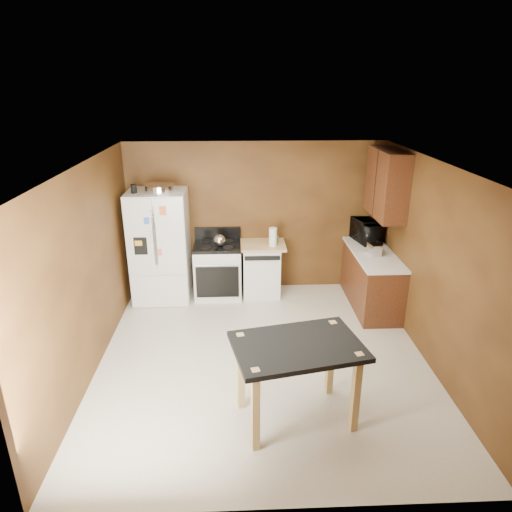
{
  "coord_description": "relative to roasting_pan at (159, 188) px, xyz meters",
  "views": [
    {
      "loc": [
        -0.31,
        -5.06,
        3.39
      ],
      "look_at": [
        -0.06,
        0.85,
        1.1
      ],
      "focal_mm": 32.0,
      "sensor_mm": 36.0,
      "label": 1
    }
  ],
  "objects": [
    {
      "name": "wall_front",
      "position": [
        1.48,
        -4.07,
        -0.61
      ],
      "size": [
        4.2,
        0.0,
        4.2
      ],
      "primitive_type": "plane",
      "rotation": [
        -1.57,
        0.0,
        0.0
      ],
      "color": "brown",
      "rests_on": "ground"
    },
    {
      "name": "ceiling",
      "position": [
        1.48,
        -1.82,
        0.64
      ],
      "size": [
        4.5,
        4.5,
        0.0
      ],
      "primitive_type": "plane",
      "rotation": [
        3.14,
        0.0,
        0.0
      ],
      "color": "white",
      "rests_on": "ground"
    },
    {
      "name": "floor",
      "position": [
        1.48,
        -1.82,
        -1.86
      ],
      "size": [
        4.5,
        4.5,
        0.0
      ],
      "primitive_type": "plane",
      "color": "beige",
      "rests_on": "ground"
    },
    {
      "name": "microwave",
      "position": [
        3.29,
        0.17,
        -0.79
      ],
      "size": [
        0.51,
        0.65,
        0.32
      ],
      "primitive_type": "imported",
      "rotation": [
        0.0,
        0.0,
        1.79
      ],
      "color": "black",
      "rests_on": "right_cabinets"
    },
    {
      "name": "green_canister",
      "position": [
        1.8,
        0.19,
        -0.91
      ],
      "size": [
        0.1,
        0.1,
        0.11
      ],
      "primitive_type": "cylinder",
      "rotation": [
        0.0,
        0.0,
        0.0
      ],
      "color": "green",
      "rests_on": "dishwasher"
    },
    {
      "name": "paper_towel",
      "position": [
        1.74,
        0.04,
        -0.82
      ],
      "size": [
        0.13,
        0.13,
        0.3
      ],
      "primitive_type": "cylinder",
      "rotation": [
        0.0,
        0.0,
        0.01
      ],
      "color": "white",
      "rests_on": "dishwasher"
    },
    {
      "name": "wall_back",
      "position": [
        1.48,
        0.43,
        -0.61
      ],
      "size": [
        4.2,
        0.0,
        4.2
      ],
      "primitive_type": "plane",
      "rotation": [
        1.57,
        0.0,
        0.0
      ],
      "color": "brown",
      "rests_on": "ground"
    },
    {
      "name": "toaster",
      "position": [
        3.26,
        -0.46,
        -0.87
      ],
      "size": [
        0.18,
        0.26,
        0.17
      ],
      "primitive_type": "cube",
      "rotation": [
        0.0,
        0.0,
        0.18
      ],
      "color": "silver",
      "rests_on": "right_cabinets"
    },
    {
      "name": "pen_cup",
      "position": [
        -0.37,
        -0.06,
        0.01
      ],
      "size": [
        0.09,
        0.09,
        0.13
      ],
      "primitive_type": "cylinder",
      "color": "black",
      "rests_on": "refrigerator"
    },
    {
      "name": "dishwasher",
      "position": [
        1.56,
        0.13,
        -1.4
      ],
      "size": [
        0.78,
        0.63,
        0.89
      ],
      "color": "white",
      "rests_on": "ground"
    },
    {
      "name": "wall_left",
      "position": [
        -0.62,
        -1.82,
        -0.61
      ],
      "size": [
        0.0,
        4.5,
        4.5
      ],
      "primitive_type": "plane",
      "rotation": [
        1.57,
        0.0,
        1.57
      ],
      "color": "brown",
      "rests_on": "ground"
    },
    {
      "name": "gas_range",
      "position": [
        0.84,
        0.1,
        -1.39
      ],
      "size": [
        0.76,
        0.68,
        1.1
      ],
      "color": "white",
      "rests_on": "ground"
    },
    {
      "name": "wall_right",
      "position": [
        3.58,
        -1.82,
        -0.61
      ],
      "size": [
        0.0,
        4.5,
        4.5
      ],
      "primitive_type": "plane",
      "rotation": [
        1.57,
        0.0,
        -1.57
      ],
      "color": "brown",
      "rests_on": "ground"
    },
    {
      "name": "roasting_pan",
      "position": [
        0.0,
        0.0,
        0.0
      ],
      "size": [
        0.45,
        0.45,
        0.11
      ],
      "primitive_type": "cylinder",
      "color": "silver",
      "rests_on": "refrigerator"
    },
    {
      "name": "kettle",
      "position": [
        0.89,
        0.02,
        -0.86
      ],
      "size": [
        0.19,
        0.19,
        0.19
      ],
      "primitive_type": "sphere",
      "color": "silver",
      "rests_on": "gas_range"
    },
    {
      "name": "right_cabinets",
      "position": [
        3.32,
        -0.34,
        -0.95
      ],
      "size": [
        0.63,
        1.58,
        2.45
      ],
      "color": "#5D2D19",
      "rests_on": "ground"
    },
    {
      "name": "refrigerator",
      "position": [
        -0.07,
        0.04,
        -0.96
      ],
      "size": [
        0.9,
        0.8,
        1.8
      ],
      "color": "white",
      "rests_on": "ground"
    },
    {
      "name": "island",
      "position": [
        1.76,
        -2.96,
        -1.08
      ],
      "size": [
        1.43,
        1.1,
        0.92
      ],
      "color": "black",
      "rests_on": "ground"
    }
  ]
}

